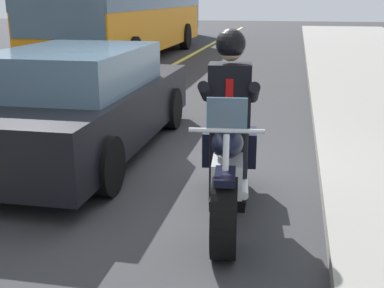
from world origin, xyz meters
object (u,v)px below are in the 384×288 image
at_px(bus_far, 130,1).
at_px(car_dark, 81,102).
at_px(rider_main, 230,104).
at_px(bus_near, 148,0).
at_px(motorcycle_main, 228,169).

xyz_separation_m(bus_far, car_dark, (10.66, 2.78, -1.18)).
bearing_deg(rider_main, bus_far, -157.86).
bearing_deg(bus_near, car_dark, 13.11).
xyz_separation_m(motorcycle_main, bus_near, (-18.19, -6.02, 1.42)).
bearing_deg(bus_near, bus_far, 10.38).
xyz_separation_m(motorcycle_main, bus_far, (-12.27, -4.94, 1.42)).
height_order(motorcycle_main, rider_main, rider_main).
distance_m(bus_near, bus_far, 6.02).
height_order(rider_main, bus_far, bus_far).
bearing_deg(bus_far, rider_main, 22.14).
height_order(motorcycle_main, bus_far, bus_far).
distance_m(motorcycle_main, bus_far, 13.30).
bearing_deg(car_dark, motorcycle_main, 53.35).
distance_m(bus_far, car_dark, 11.08).
bearing_deg(bus_far, bus_near, -169.62).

